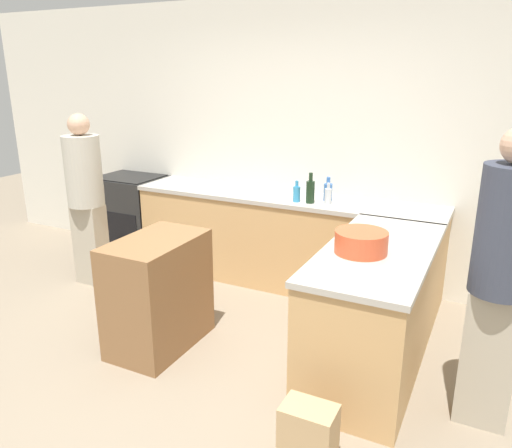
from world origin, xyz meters
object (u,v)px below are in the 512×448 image
at_px(dish_soap_bottle, 297,193).
at_px(person_at_peninsula, 501,273).
at_px(range_oven, 132,215).
at_px(mixing_bowl, 361,242).
at_px(vinegar_bottle_clear, 328,196).
at_px(water_bottle_blue, 328,191).
at_px(person_by_range, 86,195).
at_px(paper_bag, 308,437).
at_px(island_table, 158,293).
at_px(wine_bottle_dark, 310,191).

bearing_deg(dish_soap_bottle, person_at_peninsula, -35.16).
relative_size(range_oven, mixing_bowl, 2.62).
bearing_deg(person_at_peninsula, vinegar_bottle_clear, 138.68).
xyz_separation_m(water_bottle_blue, person_by_range, (-2.13, -0.84, -0.08)).
relative_size(range_oven, dish_soap_bottle, 4.68).
bearing_deg(paper_bag, water_bottle_blue, 106.92).
bearing_deg(person_at_peninsula, water_bottle_blue, 137.10).
bearing_deg(vinegar_bottle_clear, person_at_peninsula, -41.32).
distance_m(island_table, vinegar_bottle_clear, 1.72).
xyz_separation_m(mixing_bowl, water_bottle_blue, (-0.63, 1.19, 0.01)).
height_order(wine_bottle_dark, person_by_range, person_by_range).
height_order(island_table, person_at_peninsula, person_at_peninsula).
relative_size(vinegar_bottle_clear, person_at_peninsula, 0.11).
bearing_deg(vinegar_bottle_clear, wine_bottle_dark, -166.34).
distance_m(island_table, wine_bottle_dark, 1.63).
relative_size(island_table, person_by_range, 0.52).
bearing_deg(island_table, vinegar_bottle_clear, 58.87).
bearing_deg(mixing_bowl, paper_bag, -88.25).
bearing_deg(person_at_peninsula, person_by_range, 171.77).
distance_m(island_table, water_bottle_blue, 1.79).
xyz_separation_m(range_oven, vinegar_bottle_clear, (2.35, -0.10, 0.52)).
bearing_deg(island_table, dish_soap_bottle, 67.28).
bearing_deg(range_oven, mixing_bowl, -22.04).
bearing_deg(island_table, wine_bottle_dark, 63.11).
distance_m(vinegar_bottle_clear, person_at_peninsula, 1.89).
relative_size(water_bottle_blue, person_by_range, 0.13).
xyz_separation_m(vinegar_bottle_clear, person_at_peninsula, (1.42, -1.25, -0.00)).
distance_m(vinegar_bottle_clear, water_bottle_blue, 0.11).
relative_size(range_oven, vinegar_bottle_clear, 4.74).
height_order(vinegar_bottle_clear, paper_bag, vinegar_bottle_clear).
relative_size(water_bottle_blue, person_at_peninsula, 0.12).
height_order(dish_soap_bottle, paper_bag, dish_soap_bottle).
relative_size(island_table, vinegar_bottle_clear, 4.50).
bearing_deg(mixing_bowl, water_bottle_blue, 117.82).
bearing_deg(vinegar_bottle_clear, water_bottle_blue, 109.36).
bearing_deg(person_by_range, person_at_peninsula, -8.23).
bearing_deg(mixing_bowl, person_by_range, 172.62).
distance_m(dish_soap_bottle, person_by_range, 2.00).
height_order(mixing_bowl, person_at_peninsula, person_at_peninsula).
distance_m(wine_bottle_dark, dish_soap_bottle, 0.13).
bearing_deg(dish_soap_bottle, mixing_bowl, -49.92).
relative_size(wine_bottle_dark, water_bottle_blue, 1.25).
xyz_separation_m(mixing_bowl, paper_bag, (0.03, -0.98, -0.78)).
bearing_deg(person_by_range, paper_bag, -25.55).
distance_m(range_oven, water_bottle_blue, 2.37).
height_order(mixing_bowl, person_by_range, person_by_range).
bearing_deg(water_bottle_blue, wine_bottle_dark, -129.23).
xyz_separation_m(wine_bottle_dark, person_by_range, (-2.01, -0.69, -0.10)).
height_order(range_oven, dish_soap_bottle, dish_soap_bottle).
relative_size(wine_bottle_dark, paper_bag, 0.74).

